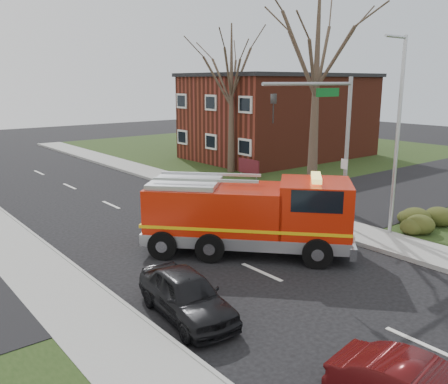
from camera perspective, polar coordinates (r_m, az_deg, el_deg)
ground at (r=17.06m, az=4.54°, el=-9.62°), size 120.00×120.00×0.00m
sidewalk_right at (r=21.52m, az=16.72°, el=-5.04°), size 2.40×80.00×0.15m
sidewalk_left at (r=13.93m, az=-15.11°, el=-15.24°), size 2.40×80.00×0.15m
brick_building at (r=42.00m, az=6.76°, el=9.08°), size 15.40×10.40×7.25m
health_center_sign at (r=32.55m, az=2.99°, el=3.05°), size 0.12×2.00×1.40m
hedge_corner at (r=23.20m, az=22.79°, el=-2.91°), size 2.80×2.00×0.90m
bare_tree_near at (r=26.78m, az=11.09°, el=14.69°), size 6.00×6.00×12.00m
bare_tree_far at (r=34.27m, az=0.90°, el=12.99°), size 5.25×5.25×10.50m
traffic_signal_mast at (r=20.68m, az=12.55°, el=7.62°), size 5.29×0.18×6.80m
streetlight_pole at (r=21.13m, az=20.11°, el=6.83°), size 1.48×0.16×8.40m
fire_engine at (r=18.54m, az=3.17°, el=-3.02°), size 7.28×7.58×3.17m
parked_car_maroon at (r=13.85m, az=-4.55°, el=-12.20°), size 2.04×4.11×1.35m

